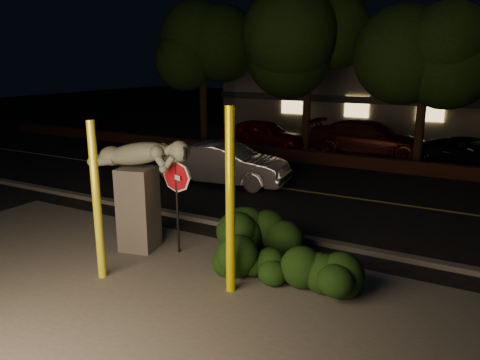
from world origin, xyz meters
name	(u,v)px	position (x,y,z in m)	size (l,w,h in m)	color
ground	(336,173)	(0.00, 10.00, 0.00)	(90.00, 90.00, 0.00)	black
patio	(153,296)	(0.00, -1.00, 0.01)	(14.00, 6.00, 0.02)	#4C4944
road	(308,192)	(0.00, 7.00, 0.01)	(80.00, 8.00, 0.01)	black
lane_marking	(308,192)	(0.00, 7.00, 0.02)	(80.00, 0.12, 0.01)	tan
curb	(251,229)	(0.00, 2.90, 0.06)	(80.00, 0.25, 0.12)	#4C4944
brick_wall	(346,161)	(0.00, 11.30, 0.25)	(40.00, 0.35, 0.50)	#4F2819
parking_lot	(378,145)	(0.00, 17.00, 0.01)	(40.00, 12.00, 0.01)	black
building	(409,95)	(0.00, 24.99, 2.00)	(22.00, 10.20, 4.00)	slate
tree_far_a	(202,36)	(-8.00, 13.00, 5.34)	(4.60, 4.60, 7.43)	black
tree_far_b	(310,17)	(-2.50, 13.20, 6.05)	(5.20, 5.20, 8.41)	black
tree_far_c	(430,21)	(2.50, 12.80, 5.66)	(4.80, 4.80, 7.84)	black
yellow_pole_left	(97,202)	(-1.39, -0.88, 1.59)	(0.16, 0.16, 3.17)	#FFF822
yellow_pole_right	(230,203)	(1.16, -0.13, 1.75)	(0.17, 0.17, 3.49)	#EFDF00
signpost	(176,177)	(-0.79, 0.89, 1.76)	(0.78, 0.35, 2.48)	black
sculpture	(139,183)	(-1.65, 0.64, 1.59)	(2.42, 1.13, 2.58)	#4C4944
hedge_center	(260,233)	(0.92, 1.60, 0.54)	(2.08, 0.98, 1.09)	black
hedge_right	(253,255)	(1.28, 0.54, 0.51)	(1.56, 0.84, 1.02)	black
hedge_far_right	(321,269)	(2.66, 0.62, 0.49)	(1.40, 0.87, 0.97)	black
silver_sedan	(225,164)	(-2.93, 6.59, 0.73)	(1.54, 4.42, 1.45)	#A9A9AE
parked_car_red	(264,135)	(-4.62, 13.10, 0.73)	(1.73, 4.29, 1.46)	maroon
parked_car_darkred	(369,139)	(0.23, 14.02, 0.79)	(2.20, 5.42, 1.57)	#44170F
parked_car_dark	(471,154)	(4.46, 13.34, 0.61)	(2.03, 4.39, 1.22)	black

